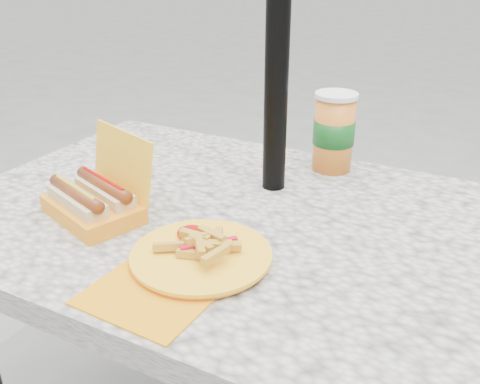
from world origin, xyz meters
The scene contains 5 objects.
picnic_table centered at (0.00, 0.00, 0.64)m, with size 1.20×0.80×0.75m.
umbrella_pole centered at (0.00, 0.16, 1.10)m, with size 0.05×0.05×2.20m, color black.
hotdog_box centered at (-0.25, -0.14, 0.79)m, with size 0.24×0.21×0.16m.
fries_plate centered at (0.02, -0.19, 0.76)m, with size 0.24×0.33×0.05m.
soda_cup centered at (0.08, 0.32, 0.84)m, with size 0.10×0.10×0.19m.
Camera 1 is at (0.44, -0.84, 1.25)m, focal length 40.00 mm.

